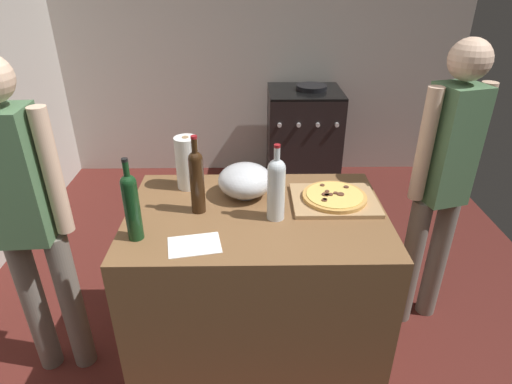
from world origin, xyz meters
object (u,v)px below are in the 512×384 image
object	(u,v)px
pizza	(334,196)
person_in_red	(443,178)
wine_bottle_amber	(131,204)
mixing_bowl	(246,180)
paper_towel_roll	(187,163)
wine_bottle_clear	(197,179)
stove	(303,138)
wine_bottle_green	(276,187)
person_in_stripes	(27,214)

from	to	relation	value
pizza	person_in_red	size ratio (longest dim) A/B	0.19
wine_bottle_amber	person_in_red	size ratio (longest dim) A/B	0.22
mixing_bowl	pizza	bearing A→B (deg)	-9.93
paper_towel_roll	wine_bottle_clear	bearing A→B (deg)	-72.94
pizza	paper_towel_roll	bearing A→B (deg)	166.51
pizza	mixing_bowl	xyz separation A→B (m)	(-0.42, 0.07, 0.05)
pizza	paper_towel_roll	xyz separation A→B (m)	(-0.71, 0.17, 0.10)
wine_bottle_clear	stove	world-z (taller)	wine_bottle_clear
wine_bottle_green	person_in_red	bearing A→B (deg)	20.12
wine_bottle_amber	person_in_stripes	bearing A→B (deg)	164.32
mixing_bowl	wine_bottle_clear	size ratio (longest dim) A/B	0.72
mixing_bowl	wine_bottle_amber	world-z (taller)	wine_bottle_amber
paper_towel_roll	stove	xyz separation A→B (m)	(0.80, 1.80, -0.57)
person_in_stripes	stove	bearing A→B (deg)	55.11
paper_towel_roll	wine_bottle_clear	xyz separation A→B (m)	(0.07, -0.24, 0.03)
pizza	person_in_stripes	xyz separation A→B (m)	(-1.38, -0.14, 0.00)
wine_bottle_amber	wine_bottle_green	size ratio (longest dim) A/B	1.02
wine_bottle_green	wine_bottle_amber	bearing A→B (deg)	-165.58
paper_towel_roll	wine_bottle_amber	size ratio (longest dim) A/B	0.75
pizza	wine_bottle_amber	size ratio (longest dim) A/B	0.85
person_in_red	pizza	bearing A→B (deg)	-162.68
wine_bottle_clear	wine_bottle_amber	world-z (taller)	wine_bottle_clear
wine_bottle_clear	person_in_red	xyz separation A→B (m)	(1.23, 0.26, -0.13)
stove	paper_towel_roll	bearing A→B (deg)	-114.05
paper_towel_roll	wine_bottle_green	size ratio (longest dim) A/B	0.77
mixing_bowl	person_in_stripes	xyz separation A→B (m)	(-0.96, -0.22, -0.05)
wine_bottle_clear	stove	distance (m)	2.25
wine_bottle_amber	wine_bottle_green	bearing A→B (deg)	14.42
mixing_bowl	stove	world-z (taller)	mixing_bowl
wine_bottle_amber	mixing_bowl	bearing A→B (deg)	38.60
wine_bottle_amber	person_in_stripes	size ratio (longest dim) A/B	0.22
wine_bottle_amber	stove	size ratio (longest dim) A/B	0.38
mixing_bowl	wine_bottle_green	xyz separation A→B (m)	(0.13, -0.21, 0.07)
wine_bottle_clear	person_in_stripes	size ratio (longest dim) A/B	0.23
mixing_bowl	person_in_stripes	bearing A→B (deg)	-167.22
pizza	wine_bottle_green	world-z (taller)	wine_bottle_green
wine_bottle_green	person_in_stripes	world-z (taller)	person_in_stripes
wine_bottle_amber	stove	xyz separation A→B (m)	(0.97, 2.26, -0.59)
mixing_bowl	person_in_red	world-z (taller)	person_in_red
wine_bottle_green	person_in_stripes	bearing A→B (deg)	-179.62
wine_bottle_clear	wine_bottle_green	size ratio (longest dim) A/B	1.05
wine_bottle_amber	wine_bottle_green	world-z (taller)	wine_bottle_amber
paper_towel_roll	person_in_stripes	size ratio (longest dim) A/B	0.17
paper_towel_roll	wine_bottle_amber	xyz separation A→B (m)	(-0.16, -0.46, 0.03)
wine_bottle_clear	stove	size ratio (longest dim) A/B	0.39
paper_towel_roll	person_in_red	distance (m)	1.31
mixing_bowl	stove	distance (m)	2.03
stove	person_in_stripes	bearing A→B (deg)	-124.89
paper_towel_roll	person_in_stripes	bearing A→B (deg)	-154.88
stove	wine_bottle_amber	bearing A→B (deg)	-113.15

